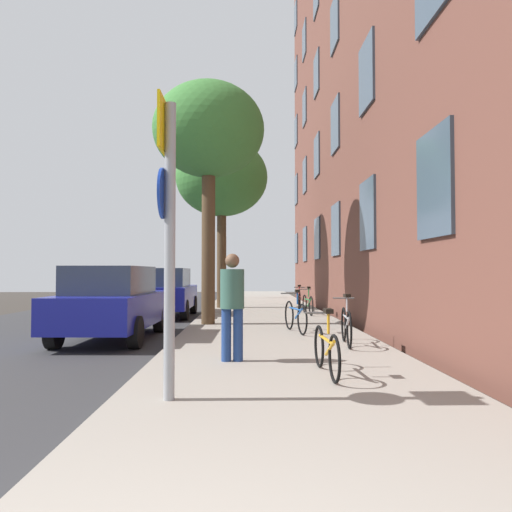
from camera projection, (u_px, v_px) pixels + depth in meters
name	position (u px, v px, depth m)	size (l,w,h in m)	color
ground_plane	(159.00, 317.00, 16.20)	(41.80, 41.80, 0.00)	#332D28
road_asphalt	(95.00, 317.00, 16.16)	(7.00, 38.00, 0.01)	#2D2D30
sidewalk	(264.00, 315.00, 16.27)	(4.20, 38.00, 0.12)	gray
sign_post	(168.00, 222.00, 5.35)	(0.16, 0.60, 3.30)	gray
traffic_light	(223.00, 255.00, 26.29)	(0.43, 0.24, 3.31)	black
tree_near	(209.00, 132.00, 13.20)	(3.01, 3.01, 6.51)	#4C3823
tree_far	(222.00, 178.00, 19.26)	(3.62, 3.62, 6.66)	#4C3823
bicycle_0	(326.00, 349.00, 6.58)	(0.42, 1.63, 0.90)	black
bicycle_1	(346.00, 325.00, 9.27)	(0.42, 1.63, 0.97)	black
bicycle_2	(296.00, 315.00, 11.23)	(0.49, 1.72, 0.98)	black
bicycle_3	(308.00, 303.00, 16.00)	(0.42, 1.71, 0.91)	black
bicycle_4	(299.00, 300.00, 17.55)	(0.42, 1.67, 0.93)	black
pedestrian_0	(232.00, 300.00, 7.61)	(0.49, 0.49, 1.67)	navy
car_0	(113.00, 302.00, 10.77)	(1.84, 4.16, 1.62)	navy
car_1	(165.00, 292.00, 16.28)	(1.82, 3.96, 1.62)	navy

